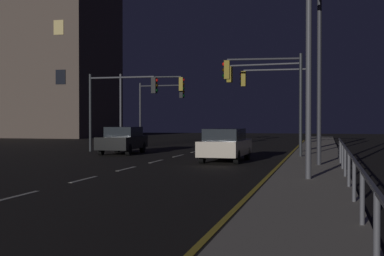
# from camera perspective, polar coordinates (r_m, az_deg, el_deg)

# --- Properties ---
(ground_plane) EXTENTS (112.00, 112.00, 0.00)m
(ground_plane) POSITION_cam_1_polar(r_m,az_deg,el_deg) (22.65, -6.45, -4.18)
(ground_plane) COLOR black
(ground_plane) RESTS_ON ground
(sidewalk_right) EXTENTS (2.50, 77.00, 0.14)m
(sidewalk_right) POSITION_cam_1_polar(r_m,az_deg,el_deg) (21.25, 12.60, -4.35)
(sidewalk_right) COLOR #9E937F
(sidewalk_right) RESTS_ON ground
(lane_markings_center) EXTENTS (0.14, 50.00, 0.01)m
(lane_markings_center) POSITION_cam_1_polar(r_m,az_deg,el_deg) (25.95, -3.77, -3.51)
(lane_markings_center) COLOR silver
(lane_markings_center) RESTS_ON ground
(lane_edge_line) EXTENTS (0.14, 53.00, 0.01)m
(lane_edge_line) POSITION_cam_1_polar(r_m,az_deg,el_deg) (26.31, 9.56, -3.47)
(lane_edge_line) COLOR gold
(lane_edge_line) RESTS_ON ground
(car) EXTENTS (1.94, 4.45, 1.57)m
(car) POSITION_cam_1_polar(r_m,az_deg,el_deg) (25.77, 3.53, -1.73)
(car) COLOR beige
(car) RESTS_ON ground
(car_oncoming) EXTENTS (2.05, 4.49, 1.57)m
(car_oncoming) POSITION_cam_1_polar(r_m,az_deg,el_deg) (31.77, -7.29, -1.23)
(car_oncoming) COLOR black
(car_oncoming) RESTS_ON ground
(traffic_light_mid_left) EXTENTS (4.61, 0.86, 5.36)m
(traffic_light_mid_left) POSITION_cam_1_polar(r_m,az_deg,el_deg) (32.37, 7.89, 4.36)
(traffic_light_mid_left) COLOR #2D3033
(traffic_light_mid_left) RESTS_ON sidewalk_right
(traffic_light_near_right) EXTENTS (4.59, 0.46, 4.83)m
(traffic_light_near_right) POSITION_cam_1_polar(r_m,az_deg,el_deg) (33.51, -7.50, 3.37)
(traffic_light_near_right) COLOR #2D3033
(traffic_light_near_right) RESTS_ON ground
(traffic_light_near_left) EXTENTS (4.26, 0.34, 5.21)m
(traffic_light_near_left) POSITION_cam_1_polar(r_m,az_deg,el_deg) (34.19, 8.90, 3.97)
(traffic_light_near_left) COLOR #2D3033
(traffic_light_near_left) RESTS_ON sidewalk_right
(traffic_light_far_right) EXTENTS (4.78, 0.53, 5.26)m
(traffic_light_far_right) POSITION_cam_1_polar(r_m,az_deg,el_deg) (38.71, -4.57, 3.51)
(traffic_light_far_right) COLOR #4C4C51
(traffic_light_far_right) RESTS_ON ground
(traffic_light_far_center) EXTENTS (4.06, 0.54, 5.19)m
(traffic_light_far_center) POSITION_cam_1_polar(r_m,az_deg,el_deg) (27.90, 7.75, 4.61)
(traffic_light_far_center) COLOR #2D3033
(traffic_light_far_center) RESTS_ON sidewalk_right
(traffic_light_overhead_east) EXTENTS (3.91, 0.70, 4.92)m
(traffic_light_overhead_east) POSITION_cam_1_polar(r_m,az_deg,el_deg) (43.02, -3.39, 2.88)
(traffic_light_overhead_east) COLOR #38383D
(traffic_light_overhead_east) RESTS_ON ground
(street_lamp_far_end) EXTENTS (0.63, 2.06, 7.04)m
(street_lamp_far_end) POSITION_cam_1_polar(r_m,az_deg,el_deg) (22.59, 13.11, 6.97)
(street_lamp_far_end) COLOR #38383D
(street_lamp_far_end) RESTS_ON sidewalk_right
(street_lamp_mid_block) EXTENTS (0.89, 1.98, 6.89)m
(street_lamp_mid_block) POSITION_cam_1_polar(r_m,az_deg,el_deg) (17.22, 11.80, 8.60)
(street_lamp_mid_block) COLOR #4C4C51
(street_lamp_mid_block) RESTS_ON sidewalk_right
(barrier_fence) EXTENTS (0.09, 25.25, 0.98)m
(barrier_fence) POSITION_cam_1_polar(r_m,az_deg,el_deg) (14.30, 16.42, -3.71)
(barrier_fence) COLOR #59595E
(barrier_fence) RESTS_ON sidewalk_right
(building_distant) EXTENTS (18.79, 12.33, 20.08)m
(building_distant) POSITION_cam_1_polar(r_m,az_deg,el_deg) (66.63, -16.88, 7.81)
(building_distant) COLOR brown
(building_distant) RESTS_ON ground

